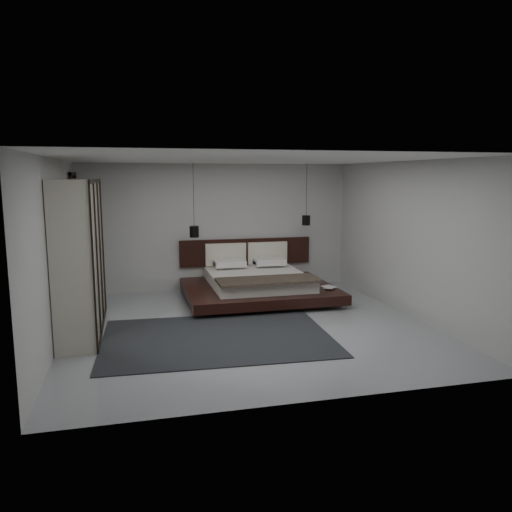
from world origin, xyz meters
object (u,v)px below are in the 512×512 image
object	(u,v)px
wardrobe	(80,256)
rug	(217,338)
pendant_right	(306,220)
pendant_left	(194,231)
lattice_screen	(76,238)
bed	(257,283)

from	to	relation	value
wardrobe	rug	xyz separation A→B (m)	(2.09, -0.93, -1.23)
wardrobe	pendant_right	bearing A→B (deg)	23.47
pendant_left	wardrobe	distance (m)	2.90
lattice_screen	wardrobe	distance (m)	2.06
wardrobe	pendant_left	bearing A→B (deg)	43.41
pendant_right	wardrobe	size ratio (longest dim) A/B	0.53
lattice_screen	wardrobe	world-z (taller)	lattice_screen
pendant_right	wardrobe	bearing A→B (deg)	-156.53
pendant_left	pendant_right	world-z (taller)	same
bed	pendant_right	bearing A→B (deg)	21.86
pendant_left	wardrobe	world-z (taller)	pendant_left
lattice_screen	bed	world-z (taller)	lattice_screen
pendant_right	bed	bearing A→B (deg)	-158.14
pendant_left	pendant_right	size ratio (longest dim) A/B	1.15
pendant_left	wardrobe	size ratio (longest dim) A/B	0.61
bed	pendant_left	bearing A→B (deg)	158.14
wardrobe	lattice_screen	bearing A→B (deg)	97.02
bed	rug	xyz separation A→B (m)	(-1.26, -2.42, -0.30)
bed	pendant_left	distance (m)	1.72
wardrobe	rug	bearing A→B (deg)	-24.00
bed	pendant_left	world-z (taller)	pendant_left
pendant_right	rug	bearing A→B (deg)	-130.58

